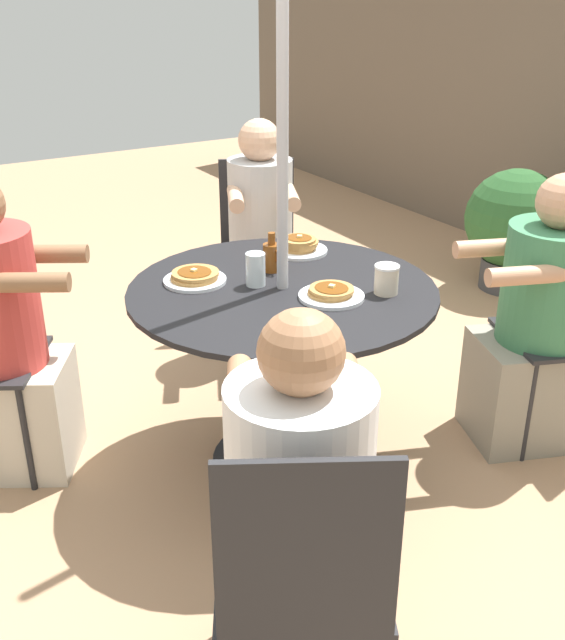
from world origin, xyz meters
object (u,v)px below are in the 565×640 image
object	(u,v)px
patio_table	(282,327)
patio_chair_east	(303,576)
pancake_plate_c	(195,277)
diner_east	(298,531)
diner_west	(261,247)
potted_shrub	(514,224)
diner_north	(4,343)
diner_south	(538,327)
drinking_glass_a	(256,269)
patio_chair_west	(259,239)
coffee_cup	(386,279)
pancake_plate_b	(299,246)
pancake_plate_a	(331,294)
syrup_bottle	(272,256)

from	to	relation	value
patio_table	patio_chair_east	xyz separation A→B (m)	(1.06, -0.59, -0.06)
patio_table	pancake_plate_c	distance (m)	0.37
diner_east	diner_west	xyz separation A→B (m)	(-1.85, 0.96, 0.03)
patio_table	potted_shrub	size ratio (longest dim) A/B	1.51
patio_table	diner_north	size ratio (longest dim) A/B	0.96
diner_south	drinking_glass_a	world-z (taller)	diner_south
patio_chair_west	diner_west	xyz separation A→B (m)	(0.15, -0.07, 0.01)
coffee_cup	potted_shrub	size ratio (longest dim) A/B	0.14
patio_table	pancake_plate_b	bearing A→B (deg)	138.43
pancake_plate_a	drinking_glass_a	size ratio (longest dim) A/B	1.90
syrup_bottle	potted_shrub	world-z (taller)	syrup_bottle
pancake_plate_a	drinking_glass_a	world-z (taller)	drinking_glass_a
diner_south	coffee_cup	world-z (taller)	diner_south
patio_table	drinking_glass_a	world-z (taller)	drinking_glass_a
diner_north	drinking_glass_a	world-z (taller)	diner_north
diner_east	pancake_plate_a	world-z (taller)	diner_east
patio_chair_east	coffee_cup	xyz separation A→B (m)	(-0.82, 0.88, 0.27)
diner_south	potted_shrub	size ratio (longest dim) A/B	1.50
pancake_plate_a	pancake_plate_b	bearing A→B (deg)	160.56
diner_east	drinking_glass_a	world-z (taller)	diner_east
diner_west	pancake_plate_a	world-z (taller)	diner_west
patio_chair_east	pancake_plate_a	size ratio (longest dim) A/B	4.00
coffee_cup	patio_chair_east	bearing A→B (deg)	-46.97
diner_north	pancake_plate_c	xyz separation A→B (m)	(0.31, 0.65, 0.23)
patio_chair_east	diner_north	bearing A→B (deg)	130.17
pancake_plate_b	syrup_bottle	world-z (taller)	syrup_bottle
diner_west	drinking_glass_a	distance (m)	1.05
diner_north	patio_chair_east	distance (m)	1.62
patio_chair_east	pancake_plate_c	world-z (taller)	patio_chair_east
pancake_plate_b	coffee_cup	world-z (taller)	coffee_cup
pancake_plate_a	potted_shrub	xyz separation A→B (m)	(-1.01, 2.07, -0.35)
diner_east	diner_north	bearing A→B (deg)	134.53
syrup_bottle	diner_north	bearing A→B (deg)	-110.64
pancake_plate_a	pancake_plate_c	distance (m)	0.52
patio_chair_east	drinking_glass_a	size ratio (longest dim) A/B	7.60
patio_table	syrup_bottle	size ratio (longest dim) A/B	7.40
patio_chair_east	diner_east	bearing A→B (deg)	90.00
diner_south	diner_west	size ratio (longest dim) A/B	0.96
diner_west	syrup_bottle	bearing A→B (deg)	88.48
drinking_glass_a	potted_shrub	xyz separation A→B (m)	(-0.77, 2.24, -0.40)
diner_east	coffee_cup	xyz separation A→B (m)	(-0.67, 0.80, 0.29)
pancake_plate_c	coffee_cup	distance (m)	0.70
diner_north	patio_chair_east	world-z (taller)	diner_north
patio_chair_east	pancake_plate_b	world-z (taller)	patio_chair_east
patio_table	pancake_plate_b	size ratio (longest dim) A/B	4.87
pancake_plate_c	diner_north	bearing A→B (deg)	-115.49
drinking_glass_a	pancake_plate_a	bearing A→B (deg)	34.25
diner_west	pancake_plate_c	xyz separation A→B (m)	(0.73, -0.70, 0.22)
patio_chair_east	drinking_glass_a	bearing A→B (deg)	94.47
syrup_bottle	diner_east	bearing A→B (deg)	-27.61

